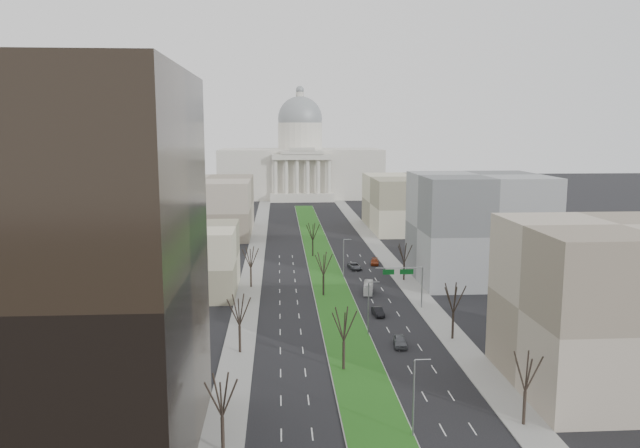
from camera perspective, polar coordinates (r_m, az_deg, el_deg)
name	(u,v)px	position (r m, az deg, el deg)	size (l,w,h in m)	color
ground	(320,256)	(168.35, 0.01, -2.99)	(600.00, 600.00, 0.00)	black
median	(320,257)	(167.34, 0.04, -3.03)	(8.00, 222.03, 0.20)	#999993
sidewalk_left	(251,279)	(143.74, -6.32, -5.06)	(5.00, 330.00, 0.15)	gray
sidewalk_right	(402,277)	(146.39, 7.55, -4.83)	(5.00, 330.00, 0.15)	gray
capitol	(300,164)	(314.76, -1.81, 5.47)	(80.00, 46.00, 55.00)	beige
building_glass_tower	(18,273)	(69.14, -25.86, -4.03)	(34.00, 30.00, 40.00)	black
building_beige_left	(174,260)	(134.11, -13.19, -3.21)	(26.00, 22.00, 14.00)	gray
building_tan_right	(615,307)	(91.24, 25.38, -6.87)	(26.00, 24.00, 22.00)	gray
building_grey_right	(478,228)	(145.41, 14.26, -0.32)	(28.00, 26.00, 24.00)	slate
building_far_left	(205,206)	(207.41, -10.43, 1.61)	(30.00, 40.00, 18.00)	gray
building_far_right	(413,203)	(215.94, 8.52, 1.94)	(30.00, 40.00, 18.00)	gray
tree_left_near	(222,394)	(68.58, -8.98, -15.12)	(5.10, 5.10, 9.18)	black
tree_left_mid	(239,309)	(96.59, -7.40, -7.71)	(5.40, 5.40, 9.72)	black
tree_left_far	(251,257)	(135.41, -6.36, -2.98)	(5.28, 5.28, 9.50)	black
tree_right_near	(526,371)	(77.29, 18.34, -12.60)	(5.16, 5.16, 9.29)	black
tree_right_mid	(454,297)	(104.09, 12.13, -6.53)	(5.52, 5.52, 9.94)	black
tree_right_far	(404,252)	(142.08, 7.72, -2.58)	(5.04, 5.04, 9.07)	black
tree_median_a	(344,323)	(89.21, 2.19, -9.04)	(5.40, 5.40, 9.72)	black
tree_median_b	(323,263)	(127.73, 0.32, -3.57)	(5.40, 5.40, 9.72)	black
tree_median_c	(313,231)	(166.95, -0.67, -0.65)	(5.40, 5.40, 9.72)	black
streetlamp_median_a	(414,397)	(72.39, 8.61, -15.34)	(1.90, 0.20, 9.16)	gray
streetlamp_median_b	(369,307)	(104.78, 4.48, -7.59)	(1.90, 0.20, 9.16)	gray
streetlamp_median_c	(344,258)	(143.30, 2.19, -3.11)	(1.90, 0.20, 9.16)	gray
mast_arm_signs	(408,277)	(120.42, 8.06, -4.85)	(9.12, 0.24, 8.09)	gray
car_grey_near	(400,341)	(101.30, 7.33, -10.57)	(2.00, 4.98, 1.70)	#52555B
car_black	(378,312)	(116.60, 5.32, -7.98)	(1.60, 4.60, 1.52)	black
car_red	(375,262)	(158.96, 5.03, -3.46)	(2.00, 4.91, 1.43)	maroon
car_grey_far	(355,266)	(153.49, 3.18, -3.86)	(2.54, 5.51, 1.53)	#4C4E54
box_van	(368,288)	(132.02, 4.44, -5.82)	(1.84, 7.86, 2.19)	white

